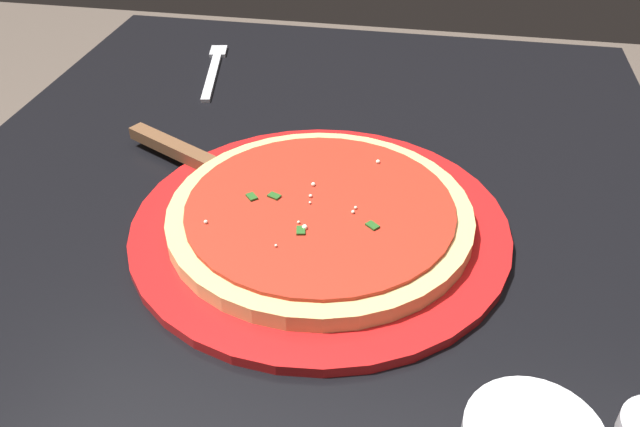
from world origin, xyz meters
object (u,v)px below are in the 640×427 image
(pizza, at_px, (320,214))
(pizza_server, at_px, (198,161))
(serving_plate, at_px, (320,226))
(fork, at_px, (214,68))

(pizza, height_order, pizza_server, pizza)
(pizza_server, bearing_deg, pizza, -117.34)
(serving_plate, bearing_deg, fork, 32.66)
(pizza_server, bearing_deg, serving_plate, -117.34)
(serving_plate, distance_m, fork, 0.41)
(serving_plate, xyz_separation_m, fork, (0.35, 0.22, -0.00))
(serving_plate, bearing_deg, pizza_server, 62.66)
(serving_plate, height_order, fork, serving_plate)
(pizza, xyz_separation_m, pizza_server, (0.08, 0.15, -0.00))
(fork, bearing_deg, serving_plate, -147.34)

